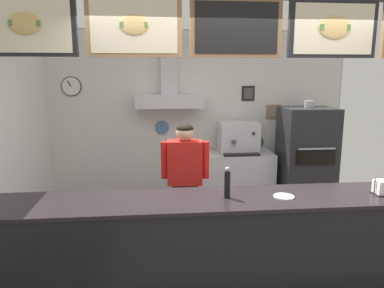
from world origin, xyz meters
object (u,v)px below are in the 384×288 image
at_px(shop_worker, 185,183).
at_px(potted_sage, 200,145).
at_px(napkin_holder, 382,188).
at_px(potted_oregano, 257,143).
at_px(condiment_plate, 284,197).
at_px(pizza_oven, 306,161).
at_px(espresso_machine, 238,138).
at_px(pepper_grinder, 227,183).

height_order(shop_worker, potted_sage, shop_worker).
bearing_deg(napkin_holder, potted_sage, 115.53).
xyz_separation_m(shop_worker, potted_oregano, (1.22, 1.32, 0.20)).
distance_m(potted_oregano, condiment_plate, 2.62).
bearing_deg(pizza_oven, espresso_machine, 165.75).
xyz_separation_m(shop_worker, condiment_plate, (0.72, -1.26, 0.25)).
height_order(pizza_oven, potted_sage, pizza_oven).
distance_m(pizza_oven, espresso_machine, 1.05).
bearing_deg(espresso_machine, potted_sage, 174.82).
height_order(espresso_machine, napkin_holder, espresso_machine).
xyz_separation_m(espresso_machine, condiment_plate, (-0.19, -2.53, -0.05)).
relative_size(shop_worker, potted_oregano, 6.26).
distance_m(shop_worker, condiment_plate, 1.47).
distance_m(espresso_machine, pepper_grinder, 2.58).
bearing_deg(pizza_oven, potted_sage, 169.06).
bearing_deg(espresso_machine, pepper_grinder, -104.91).
distance_m(pizza_oven, condiment_plate, 2.57).
distance_m(potted_sage, napkin_holder, 2.87).
relative_size(potted_oregano, napkin_holder, 1.68).
bearing_deg(pizza_oven, shop_worker, -151.61).
relative_size(pizza_oven, potted_oregano, 6.97).
xyz_separation_m(espresso_machine, potted_oregano, (0.31, 0.05, -0.09)).
distance_m(pepper_grinder, napkin_holder, 1.32).
xyz_separation_m(potted_oregano, napkin_holder, (0.35, -2.58, 0.10)).
height_order(potted_oregano, condiment_plate, potted_oregano).
bearing_deg(pizza_oven, pepper_grinder, -126.11).
distance_m(shop_worker, napkin_holder, 2.04).
height_order(shop_worker, pepper_grinder, shop_worker).
distance_m(condiment_plate, pepper_grinder, 0.49).
bearing_deg(napkin_holder, shop_worker, 141.16).
height_order(shop_worker, napkin_holder, shop_worker).
distance_m(shop_worker, potted_sage, 1.37).
relative_size(espresso_machine, condiment_plate, 3.47).
distance_m(shop_worker, potted_oregano, 1.80).
bearing_deg(espresso_machine, napkin_holder, -75.41).
bearing_deg(pepper_grinder, shop_worker, 101.53).
bearing_deg(condiment_plate, pizza_oven, 62.91).
bearing_deg(potted_oregano, napkin_holder, -82.20).
distance_m(espresso_machine, potted_oregano, 0.32).
bearing_deg(shop_worker, potted_sage, -99.44).
relative_size(potted_oregano, condiment_plate, 1.43).
bearing_deg(napkin_holder, condiment_plate, 179.61).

